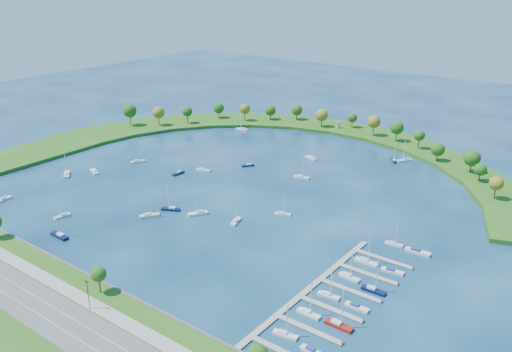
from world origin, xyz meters
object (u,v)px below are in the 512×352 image
Objects in this scene: moored_boat_11 at (283,213)px; docked_boat_10 at (394,243)px; moored_boat_2 at (171,208)px; docked_boat_4 at (329,295)px; moored_boat_14 at (94,171)px; docked_boat_9 at (392,271)px; moored_boat_6 at (60,235)px; moored_boat_7 at (405,160)px; docked_boat_3 at (339,324)px; moored_boat_10 at (138,161)px; moored_boat_12 at (203,170)px; docked_boat_7 at (373,289)px; moored_boat_18 at (248,165)px; moored_boat_9 at (311,157)px; moored_boat_13 at (178,173)px; docked_boat_8 at (366,261)px; moored_boat_15 at (242,129)px; moored_boat_8 at (62,215)px; moored_boat_4 at (149,215)px; dock_system at (329,295)px; moored_boat_0 at (301,177)px; docked_boat_0 at (285,334)px; moored_boat_1 at (4,199)px; moored_boat_17 at (198,213)px; moored_boat_5 at (236,221)px; docked_boat_11 at (418,252)px; harbor_tower at (338,125)px; moored_boat_16 at (67,174)px; moored_boat_3 at (394,160)px; docked_boat_2 at (309,313)px; docked_boat_6 at (349,276)px; docked_boat_5 at (357,307)px.

docked_boat_10 is (50.69, 3.27, -0.01)m from moored_boat_11.
docked_boat_4 is at bearing 142.34° from moored_boat_2.
docked_boat_9 is at bearing -157.71° from moored_boat_14.
moored_boat_6 is 188.13m from moored_boat_7.
moored_boat_11 is 0.81× the size of docked_boat_3.
moored_boat_12 reaches higher than moored_boat_10.
docked_boat_3 is at bearing -55.00° from docked_boat_4.
moored_boat_12 is 0.94× the size of docked_boat_7.
docked_boat_10 reaches higher than moored_boat_18.
moored_boat_9 is 125.67m from docked_boat_9.
moored_boat_2 reaches higher than moored_boat_12.
moored_boat_13 is 0.84× the size of docked_boat_8.
moored_boat_15 is (12.37, 111.23, 0.00)m from moored_boat_14.
moored_boat_8 is 141.49m from docked_boat_10.
moored_boat_4 is 0.98× the size of moored_boat_14.
moored_boat_0 reaches higher than dock_system.
docked_boat_8 reaches higher than moored_boat_18.
moored_boat_7 is 1.11× the size of moored_boat_10.
moored_boat_0 is 1.08× the size of moored_boat_10.
moored_boat_2 is 1.08× the size of docked_boat_0.
moored_boat_2 is (70.60, 39.11, 0.03)m from moored_boat_1.
moored_boat_9 is at bearing 127.32° from docked_boat_9.
dock_system is 147.56m from moored_boat_7.
moored_boat_17 is 0.99× the size of docked_boat_3.
moored_boat_0 is 1.14× the size of moored_boat_8.
moored_boat_5 is 79.76m from docked_boat_3.
docked_boat_11 is (111.72, -38.22, -0.14)m from moored_boat_18.
harbor_tower is at bearing 120.98° from docked_boat_7.
moored_boat_7 reaches higher than moored_boat_0.
moored_boat_16 is at bearing 156.90° from docked_boat_0.
moored_boat_3 is at bearing 114.57° from docked_boat_11.
moored_boat_15 reaches higher than moored_boat_11.
moored_boat_9 is 0.92× the size of docked_boat_8.
moored_boat_14 is at bearing -10.69° from moored_boat_7.
harbor_tower is at bearing 118.61° from docked_boat_2.
docked_boat_6 is (-10.48, 26.59, -0.04)m from docked_boat_3.
moored_boat_7 reaches higher than docked_boat_10.
docked_boat_0 is 40.13m from docked_boat_6.
docked_boat_8 is (158.76, 0.25, 0.00)m from moored_boat_14.
moored_boat_1 is 0.94× the size of moored_boat_9.
moored_boat_4 is at bearing 99.58° from moored_boat_9.
docked_boat_9 is at bearing -3.57° from docked_boat_8.
dock_system is at bearing 127.31° from moored_boat_15.
moored_boat_0 is 115.71m from docked_boat_5.
moored_boat_10 is 165.24m from docked_boat_11.
moored_boat_5 reaches higher than dock_system.
moored_boat_17 is at bearing 110.76° from moored_boat_15.
docked_boat_5 reaches higher than dock_system.
moored_boat_1 is 0.89× the size of moored_boat_7.
moored_boat_2 reaches higher than docked_boat_10.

